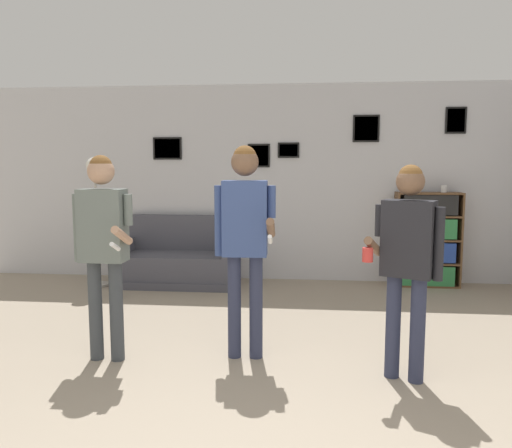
{
  "coord_description": "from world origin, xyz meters",
  "views": [
    {
      "loc": [
        0.24,
        -2.2,
        1.6
      ],
      "look_at": [
        -0.2,
        2.35,
        1.06
      ],
      "focal_mm": 35.0,
      "sensor_mm": 36.0,
      "label": 1
    }
  ],
  "objects_px": {
    "person_player_foreground_center": "(245,228)",
    "person_watcher_holding_cup": "(408,251)",
    "bottle_on_floor": "(119,289)",
    "drinking_cup": "(444,189)",
    "person_player_foreground_left": "(103,236)",
    "floor_lamp": "(96,192)",
    "bookshelf": "(427,240)",
    "couch": "(178,262)"
  },
  "relations": [
    {
      "from": "couch",
      "to": "floor_lamp",
      "type": "relative_size",
      "value": 0.92
    },
    {
      "from": "drinking_cup",
      "to": "person_player_foreground_center",
      "type": "bearing_deg",
      "value": -130.01
    },
    {
      "from": "couch",
      "to": "drinking_cup",
      "type": "distance_m",
      "value": 3.66
    },
    {
      "from": "person_player_foreground_left",
      "to": "drinking_cup",
      "type": "height_order",
      "value": "person_player_foreground_left"
    },
    {
      "from": "person_player_foreground_left",
      "to": "person_watcher_holding_cup",
      "type": "distance_m",
      "value": 2.37
    },
    {
      "from": "floor_lamp",
      "to": "drinking_cup",
      "type": "distance_m",
      "value": 4.56
    },
    {
      "from": "couch",
      "to": "bottle_on_floor",
      "type": "distance_m",
      "value": 0.97
    },
    {
      "from": "couch",
      "to": "person_player_foreground_left",
      "type": "distance_m",
      "value": 2.79
    },
    {
      "from": "person_player_foreground_left",
      "to": "person_watcher_holding_cup",
      "type": "xyz_separation_m",
      "value": [
        2.37,
        -0.16,
        -0.05
      ]
    },
    {
      "from": "floor_lamp",
      "to": "person_player_foreground_left",
      "type": "bearing_deg",
      "value": -65.58
    },
    {
      "from": "person_player_foreground_left",
      "to": "bottle_on_floor",
      "type": "relative_size",
      "value": 6.47
    },
    {
      "from": "person_player_foreground_left",
      "to": "bottle_on_floor",
      "type": "distance_m",
      "value": 2.21
    },
    {
      "from": "person_player_foreground_center",
      "to": "person_watcher_holding_cup",
      "type": "distance_m",
      "value": 1.28
    },
    {
      "from": "floor_lamp",
      "to": "drinking_cup",
      "type": "height_order",
      "value": "floor_lamp"
    },
    {
      "from": "person_watcher_holding_cup",
      "to": "drinking_cup",
      "type": "bearing_deg",
      "value": 70.88
    },
    {
      "from": "floor_lamp",
      "to": "person_player_foreground_center",
      "type": "distance_m",
      "value": 3.22
    },
    {
      "from": "person_watcher_holding_cup",
      "to": "drinking_cup",
      "type": "relative_size",
      "value": 17.59
    },
    {
      "from": "floor_lamp",
      "to": "bottle_on_floor",
      "type": "distance_m",
      "value": 1.38
    },
    {
      "from": "person_player_foreground_center",
      "to": "bottle_on_floor",
      "type": "bearing_deg",
      "value": 135.2
    },
    {
      "from": "bookshelf",
      "to": "floor_lamp",
      "type": "xyz_separation_m",
      "value": [
        -4.35,
        -0.43,
        0.64
      ]
    },
    {
      "from": "couch",
      "to": "person_player_foreground_center",
      "type": "xyz_separation_m",
      "value": [
        1.22,
        -2.53,
        0.79
      ]
    },
    {
      "from": "bookshelf",
      "to": "bottle_on_floor",
      "type": "distance_m",
      "value": 4.02
    },
    {
      "from": "person_player_foreground_left",
      "to": "person_watcher_holding_cup",
      "type": "relative_size",
      "value": 1.05
    },
    {
      "from": "person_player_foreground_left",
      "to": "drinking_cup",
      "type": "bearing_deg",
      "value": 40.18
    },
    {
      "from": "floor_lamp",
      "to": "person_watcher_holding_cup",
      "type": "height_order",
      "value": "floor_lamp"
    },
    {
      "from": "person_player_foreground_left",
      "to": "person_player_foreground_center",
      "type": "distance_m",
      "value": 1.14
    },
    {
      "from": "person_watcher_holding_cup",
      "to": "bottle_on_floor",
      "type": "relative_size",
      "value": 6.18
    },
    {
      "from": "bookshelf",
      "to": "floor_lamp",
      "type": "distance_m",
      "value": 4.42
    },
    {
      "from": "couch",
      "to": "person_player_foreground_left",
      "type": "bearing_deg",
      "value": -88.06
    },
    {
      "from": "floor_lamp",
      "to": "person_player_foreground_left",
      "type": "xyz_separation_m",
      "value": [
        1.12,
        -2.46,
        -0.22
      ]
    },
    {
      "from": "bookshelf",
      "to": "bottle_on_floor",
      "type": "height_order",
      "value": "bookshelf"
    },
    {
      "from": "bookshelf",
      "to": "person_player_foreground_center",
      "type": "bearing_deg",
      "value": -127.63
    },
    {
      "from": "person_player_foreground_left",
      "to": "bottle_on_floor",
      "type": "xyz_separation_m",
      "value": [
        -0.62,
        1.91,
        -0.93
      ]
    },
    {
      "from": "bottle_on_floor",
      "to": "drinking_cup",
      "type": "xyz_separation_m",
      "value": [
        4.05,
        0.98,
        1.19
      ]
    },
    {
      "from": "floor_lamp",
      "to": "person_watcher_holding_cup",
      "type": "bearing_deg",
      "value": -36.92
    },
    {
      "from": "bookshelf",
      "to": "drinking_cup",
      "type": "height_order",
      "value": "drinking_cup"
    },
    {
      "from": "couch",
      "to": "bookshelf",
      "type": "distance_m",
      "value": 3.35
    },
    {
      "from": "bookshelf",
      "to": "floor_lamp",
      "type": "bearing_deg",
      "value": -174.38
    },
    {
      "from": "bottle_on_floor",
      "to": "drinking_cup",
      "type": "height_order",
      "value": "drinking_cup"
    },
    {
      "from": "couch",
      "to": "drinking_cup",
      "type": "bearing_deg",
      "value": 3.18
    },
    {
      "from": "couch",
      "to": "bookshelf",
      "type": "bearing_deg",
      "value": 3.35
    },
    {
      "from": "person_watcher_holding_cup",
      "to": "couch",
      "type": "bearing_deg",
      "value": 130.76
    }
  ]
}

